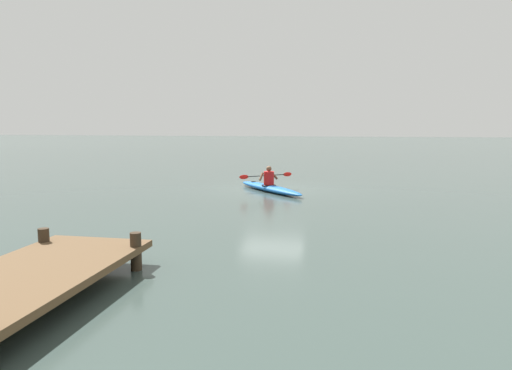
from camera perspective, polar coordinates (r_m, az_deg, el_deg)
ground_plane at (r=19.01m, az=2.06°, el=-0.51°), size 160.00×160.00×0.00m
kayak at (r=18.40m, az=1.66°, el=-0.37°), size 3.27×3.72×0.25m
kayaker at (r=18.42m, az=1.54°, el=0.98°), size 1.85×1.57×0.74m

